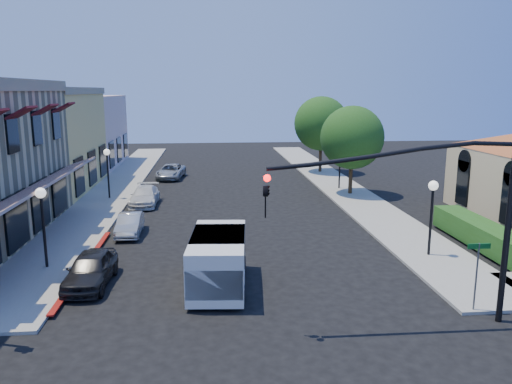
{
  "coord_description": "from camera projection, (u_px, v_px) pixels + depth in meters",
  "views": [
    {
      "loc": [
        -1.51,
        -13.06,
        7.55
      ],
      "look_at": [
        0.8,
        10.98,
        2.6
      ],
      "focal_mm": 35.0,
      "sensor_mm": 36.0,
      "label": 1
    }
  ],
  "objects": [
    {
      "name": "street_tree_b",
      "position": [
        321.0,
        124.0,
        45.51
      ],
      "size": [
        4.94,
        4.94,
        7.02
      ],
      "color": "#372616",
      "rests_on": "ground"
    },
    {
      "name": "street_name_sign",
      "position": [
        477.0,
        266.0,
        16.9
      ],
      "size": [
        0.8,
        0.06,
        2.5
      ],
      "color": "#595B5E",
      "rests_on": "ground"
    },
    {
      "name": "hedge",
      "position": [
        483.0,
        248.0,
        24.26
      ],
      "size": [
        1.4,
        8.0,
        1.1
      ],
      "primitive_type": "cube",
      "color": "#224E16",
      "rests_on": "ground"
    },
    {
      "name": "signal_mast_arm",
      "position": [
        446.0,
        203.0,
        15.58
      ],
      "size": [
        8.01,
        0.39,
        6.0
      ],
      "color": "black",
      "rests_on": "ground"
    },
    {
      "name": "lamppost_right_far",
      "position": [
        340.0,
        154.0,
        38.04
      ],
      "size": [
        0.44,
        0.44,
        3.57
      ],
      "color": "black",
      "rests_on": "ground"
    },
    {
      "name": "sidewalk_left",
      "position": [
        118.0,
        185.0,
        39.89
      ],
      "size": [
        3.5,
        50.0,
        0.12
      ],
      "primitive_type": "cube",
      "color": "gray",
      "rests_on": "ground"
    },
    {
      "name": "white_van",
      "position": [
        218.0,
        258.0,
        19.17
      ],
      "size": [
        2.42,
        4.87,
        2.09
      ],
      "color": "silver",
      "rests_on": "ground"
    },
    {
      "name": "parked_car_c",
      "position": [
        145.0,
        196.0,
        33.23
      ],
      "size": [
        1.79,
        4.26,
        1.23
      ],
      "primitive_type": "imported",
      "rotation": [
        0.0,
        0.0,
        -0.02
      ],
      "color": "silver",
      "rests_on": "ground"
    },
    {
      "name": "curb_red_strip",
      "position": [
        86.0,
        268.0,
        21.55
      ],
      "size": [
        0.25,
        10.0,
        0.06
      ],
      "primitive_type": "cube",
      "color": "maroon",
      "rests_on": "ground"
    },
    {
      "name": "pink_stucco_building",
      "position": [
        66.0,
        132.0,
        49.3
      ],
      "size": [
        10.0,
        12.0,
        7.0
      ],
      "primitive_type": "cube",
      "color": "beige",
      "rests_on": "ground"
    },
    {
      "name": "lamppost_left_far",
      "position": [
        107.0,
        161.0,
        34.5
      ],
      "size": [
        0.44,
        0.44,
        3.57
      ],
      "color": "black",
      "rests_on": "ground"
    },
    {
      "name": "lamppost_left_near",
      "position": [
        42.0,
        207.0,
        20.85
      ],
      "size": [
        0.44,
        0.44,
        3.57
      ],
      "color": "black",
      "rests_on": "ground"
    },
    {
      "name": "parked_car_a",
      "position": [
        91.0,
        269.0,
        19.53
      ],
      "size": [
        1.72,
        3.93,
        1.32
      ],
      "primitive_type": "imported",
      "rotation": [
        0.0,
        0.0,
        -0.04
      ],
      "color": "black",
      "rests_on": "ground"
    },
    {
      "name": "ground",
      "position": [
        265.0,
        356.0,
        14.39
      ],
      "size": [
        120.0,
        120.0,
        0.0
      ],
      "primitive_type": "plane",
      "color": "black",
      "rests_on": "ground"
    },
    {
      "name": "parked_car_b",
      "position": [
        130.0,
        224.0,
        26.42
      ],
      "size": [
        1.22,
        3.4,
        1.11
      ],
      "primitive_type": "imported",
      "rotation": [
        0.0,
        0.0,
        0.01
      ],
      "color": "#B0B2B5",
      "rests_on": "ground"
    },
    {
      "name": "lamppost_right_near",
      "position": [
        432.0,
        199.0,
        22.44
      ],
      "size": [
        0.44,
        0.44,
        3.57
      ],
      "color": "black",
      "rests_on": "ground"
    },
    {
      "name": "parked_car_d",
      "position": [
        171.0,
        172.0,
        43.24
      ],
      "size": [
        2.58,
        4.66,
        1.23
      ],
      "primitive_type": "imported",
      "rotation": [
        0.0,
        0.0,
        -0.13
      ],
      "color": "#A3A5A8",
      "rests_on": "ground"
    },
    {
      "name": "sidewalk_right",
      "position": [
        333.0,
        182.0,
        41.53
      ],
      "size": [
        3.5,
        50.0,
        0.12
      ],
      "primitive_type": "cube",
      "color": "gray",
      "rests_on": "ground"
    },
    {
      "name": "yellow_stucco_building",
      "position": [
        22.0,
        141.0,
        37.54
      ],
      "size": [
        10.0,
        12.0,
        7.6
      ],
      "primitive_type": "cube",
      "color": "#E6C967",
      "rests_on": "ground"
    },
    {
      "name": "street_tree_a",
      "position": [
        352.0,
        138.0,
        35.83
      ],
      "size": [
        4.56,
        4.56,
        6.48
      ],
      "color": "#372616",
      "rests_on": "ground"
    }
  ]
}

